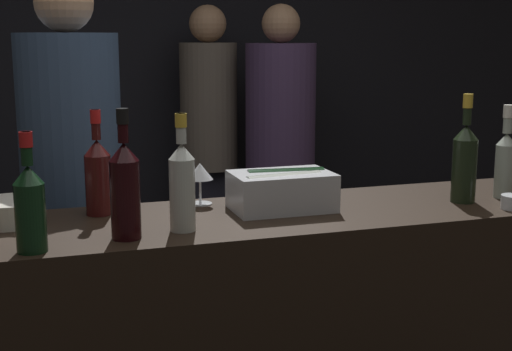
# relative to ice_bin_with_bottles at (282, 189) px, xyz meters

# --- Properties ---
(wall_back_chalkboard) EXTENTS (6.40, 0.06, 2.80)m
(wall_back_chalkboard) POSITION_rel_ice_bin_with_bottles_xyz_m (-0.09, 2.21, 0.35)
(wall_back_chalkboard) COLOR black
(wall_back_chalkboard) RESTS_ON ground_plane
(ice_bin_with_bottles) EXTENTS (0.32, 0.21, 0.13)m
(ice_bin_with_bottles) POSITION_rel_ice_bin_with_bottles_xyz_m (0.00, 0.00, 0.00)
(ice_bin_with_bottles) COLOR #B7BABF
(ice_bin_with_bottles) RESTS_ON bar_counter
(bowl_white) EXTENTS (0.21, 0.21, 0.07)m
(bowl_white) POSITION_rel_ice_bin_with_bottles_xyz_m (-0.84, 0.09, -0.03)
(bowl_white) COLOR silver
(bowl_white) RESTS_ON bar_counter
(wine_glass) EXTENTS (0.09, 0.09, 0.14)m
(wine_glass) POSITION_rel_ice_bin_with_bottles_xyz_m (-0.24, 0.15, 0.04)
(wine_glass) COLOR silver
(wine_glass) RESTS_ON bar_counter
(champagne_bottle) EXTENTS (0.08, 0.08, 0.37)m
(champagne_bottle) POSITION_rel_ice_bin_with_bottles_xyz_m (0.62, -0.09, 0.08)
(champagne_bottle) COLOR black
(champagne_bottle) RESTS_ON bar_counter
(white_wine_bottle) EXTENTS (0.07, 0.07, 0.32)m
(white_wine_bottle) POSITION_rel_ice_bin_with_bottles_xyz_m (0.80, -0.07, 0.07)
(white_wine_bottle) COLOR #9EA899
(white_wine_bottle) RESTS_ON bar_counter
(red_wine_bottle_burgundy) EXTENTS (0.08, 0.08, 0.32)m
(red_wine_bottle_burgundy) POSITION_rel_ice_bin_with_bottles_xyz_m (-0.78, -0.24, 0.06)
(red_wine_bottle_burgundy) COLOR black
(red_wine_bottle_burgundy) RESTS_ON bar_counter
(red_wine_bottle_black_foil) EXTENTS (0.08, 0.08, 0.36)m
(red_wine_bottle_black_foil) POSITION_rel_ice_bin_with_bottles_xyz_m (-0.53, -0.19, 0.08)
(red_wine_bottle_black_foil) COLOR black
(red_wine_bottle_black_foil) RESTS_ON bar_counter
(rose_wine_bottle) EXTENTS (0.07, 0.07, 0.34)m
(rose_wine_bottle) POSITION_rel_ice_bin_with_bottles_xyz_m (-0.36, -0.15, 0.07)
(rose_wine_bottle) COLOR #B2B7AD
(rose_wine_bottle) RESTS_ON bar_counter
(red_wine_bottle_tall) EXTENTS (0.08, 0.08, 0.33)m
(red_wine_bottle_tall) POSITION_rel_ice_bin_with_bottles_xyz_m (-0.57, 0.12, 0.06)
(red_wine_bottle_tall) COLOR #380F0F
(red_wine_bottle_tall) RESTS_ON bar_counter
(person_in_hoodie) EXTENTS (0.33, 0.33, 1.71)m
(person_in_hoodie) POSITION_rel_ice_bin_with_bottles_xyz_m (0.22, 1.85, -0.08)
(person_in_hoodie) COLOR black
(person_in_hoodie) RESTS_ON ground_plane
(person_blond_tee) EXTENTS (0.37, 0.37, 1.75)m
(person_blond_tee) POSITION_rel_ice_bin_with_bottles_xyz_m (-0.63, 0.56, -0.07)
(person_blond_tee) COLOR black
(person_blond_tee) RESTS_ON ground_plane
(person_grey_polo) EXTENTS (0.39, 0.39, 1.71)m
(person_grey_polo) POSITION_rel_ice_bin_with_bottles_xyz_m (0.56, 1.58, -0.10)
(person_grey_polo) COLOR black
(person_grey_polo) RESTS_ON ground_plane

